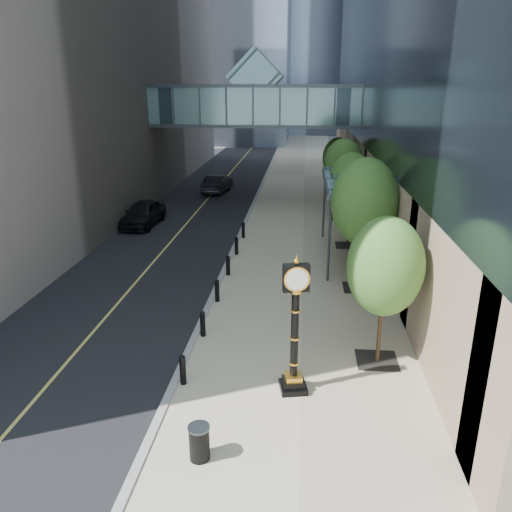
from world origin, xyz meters
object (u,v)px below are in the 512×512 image
at_px(trash_bin, 199,443).
at_px(pedestrian, 381,274).
at_px(car_near, 143,213).
at_px(street_clock, 295,336).
at_px(car_far, 218,184).

relative_size(trash_bin, pedestrian, 0.51).
bearing_deg(car_near, trash_bin, -65.93).
distance_m(trash_bin, pedestrian, 12.81).
distance_m(street_clock, car_near, 21.23).
xyz_separation_m(trash_bin, pedestrian, (6.01, 11.30, 0.43)).
bearing_deg(car_near, car_far, 77.46).
relative_size(pedestrian, car_far, 0.38).
relative_size(pedestrian, car_near, 0.36).
bearing_deg(pedestrian, street_clock, 59.55).
bearing_deg(pedestrian, car_far, -68.38).
xyz_separation_m(street_clock, pedestrian, (3.73, 8.06, -1.00)).
bearing_deg(car_near, street_clock, -57.02).
distance_m(pedestrian, car_far, 24.29).
relative_size(street_clock, car_near, 0.89).
bearing_deg(street_clock, pedestrian, 53.89).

